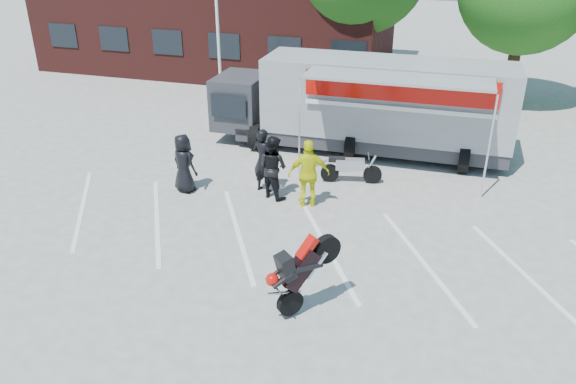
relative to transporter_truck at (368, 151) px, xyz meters
The scene contains 10 objects.
ground 7.76m from the transporter_truck, 90.71° to the right, with size 100.00×100.00×0.00m, color #ABABA5.
parking_bay_lines 6.76m from the transporter_truck, 90.82° to the right, with size 18.00×5.00×0.01m, color white.
office_building 14.80m from the transporter_truck, 134.59° to the left, with size 18.00×8.00×7.00m, color #481A17.
transporter_truck is the anchor object (origin of this frame).
parked_motorcycle 2.79m from the transporter_truck, 91.61° to the right, with size 0.65×1.94×1.02m, color #ABABAF, non-canonical shape.
stunt_bike_rider 9.20m from the transporter_truck, 87.07° to the right, with size 0.76×1.62×1.91m, color black, non-canonical shape.
spectator_leather_a 6.85m from the transporter_truck, 134.42° to the right, with size 0.88×0.57×1.80m, color black.
spectator_leather_b 4.95m from the transporter_truck, 120.77° to the right, with size 0.72×0.47×1.98m, color black.
spectator_leather_c 5.00m from the transporter_truck, 115.15° to the right, with size 0.92×0.72×1.90m, color black.
spectator_hivis 4.91m from the transporter_truck, 101.21° to the right, with size 1.17×0.49×2.00m, color #E7ED0C.
Camera 1 is at (2.85, -10.87, 7.47)m, focal length 35.00 mm.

